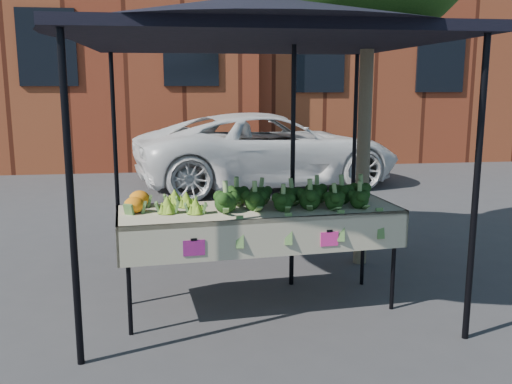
% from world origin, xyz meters
% --- Properties ---
extents(ground, '(90.00, 90.00, 0.00)m').
position_xyz_m(ground, '(0.00, 0.00, 0.00)').
color(ground, '#363639').
extents(table, '(2.46, 1.01, 0.90)m').
position_xyz_m(table, '(-0.18, -0.00, 0.45)').
color(table, '#BCB395').
rests_on(table, ground).
extents(canopy, '(3.16, 3.16, 2.74)m').
position_xyz_m(canopy, '(-0.13, 0.60, 1.37)').
color(canopy, black).
rests_on(canopy, ground).
extents(broccoli_heap, '(1.45, 0.55, 0.24)m').
position_xyz_m(broccoli_heap, '(0.15, 0.02, 1.02)').
color(broccoli_heap, black).
rests_on(broccoli_heap, table).
extents(romanesco_cluster, '(0.42, 0.56, 0.19)m').
position_xyz_m(romanesco_cluster, '(-0.84, 0.03, 0.99)').
color(romanesco_cluster, '#99B235').
rests_on(romanesco_cluster, table).
extents(cauliflower_pair, '(0.22, 0.42, 0.17)m').
position_xyz_m(cauliflower_pair, '(-1.21, 0.06, 0.98)').
color(cauliflower_pair, orange).
rests_on(cauliflower_pair, table).
extents(vehicle, '(1.80, 2.55, 5.07)m').
position_xyz_m(vehicle, '(0.89, 5.97, 2.54)').
color(vehicle, white).
rests_on(vehicle, ground).
extents(street_tree, '(2.11, 2.11, 4.16)m').
position_xyz_m(street_tree, '(1.11, 1.08, 2.08)').
color(street_tree, '#1E4C14').
rests_on(street_tree, ground).
extents(building_right, '(12.00, 8.00, 8.50)m').
position_xyz_m(building_right, '(7.00, 12.50, 4.25)').
color(building_right, maroon).
rests_on(building_right, ground).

